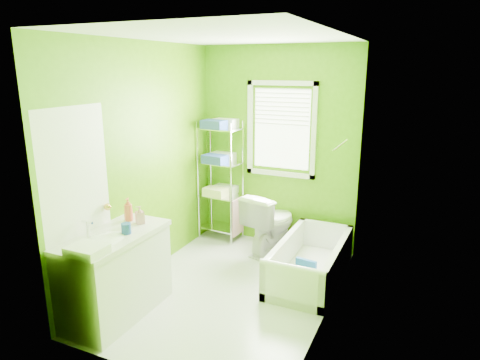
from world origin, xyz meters
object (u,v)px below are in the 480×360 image
at_px(bathtub, 310,267).
at_px(vanity, 115,272).
at_px(toilet, 270,222).
at_px(wire_shelf_unit, 221,167).

xyz_separation_m(bathtub, vanity, (-1.50, -1.46, 0.29)).
xyz_separation_m(toilet, vanity, (-0.83, -1.97, 0.04)).
relative_size(toilet, wire_shelf_unit, 0.48).
bearing_deg(toilet, bathtub, 155.91).
height_order(toilet, wire_shelf_unit, wire_shelf_unit).
distance_m(vanity, wire_shelf_unit, 2.22).
bearing_deg(toilet, wire_shelf_unit, 0.63).
xyz_separation_m(vanity, wire_shelf_unit, (0.04, 2.15, 0.57)).
relative_size(bathtub, wire_shelf_unit, 0.87).
relative_size(toilet, vanity, 0.72).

